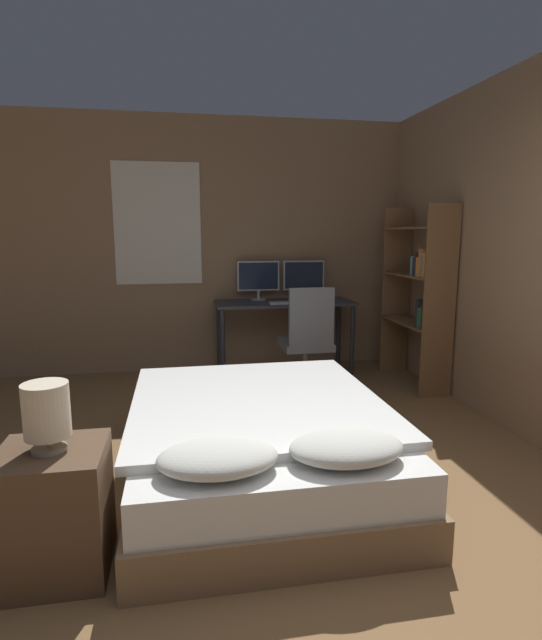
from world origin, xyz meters
The scene contains 13 objects.
ground_plane centered at (0.00, 0.00, 0.00)m, with size 20.00×20.00×0.00m, color brown.
wall_back centered at (-0.01, 3.79, 1.35)m, with size 12.00×0.08×2.70m.
wall_side_right centered at (1.88, 1.50, 1.35)m, with size 0.06×12.00×2.70m.
bed centered at (-0.16, 1.11, 0.25)m, with size 1.51×1.93×0.56m.
nightstand centered at (-1.18, 0.46, 0.29)m, with size 0.45×0.43×0.57m.
bedside_lamp centered at (-1.18, 0.46, 0.75)m, with size 0.19×0.19×0.30m.
desk centered at (0.48, 3.44, 0.67)m, with size 1.47×0.56×0.77m.
monitor_left centered at (0.23, 3.62, 1.01)m, with size 0.45×0.16×0.42m.
monitor_right centered at (0.74, 3.62, 1.01)m, with size 0.45×0.16×0.42m.
keyboard centered at (0.48, 3.26, 0.78)m, with size 0.38×0.13×0.02m.
computer_mouse centered at (0.77, 3.26, 0.79)m, with size 0.07×0.05×0.04m.
office_chair centered at (0.56, 2.76, 0.40)m, with size 0.52×0.52×1.01m.
bookshelf centered at (1.67, 2.72, 0.99)m, with size 0.31×0.94×1.75m.
Camera 1 is at (-0.61, -1.69, 1.50)m, focal length 28.00 mm.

